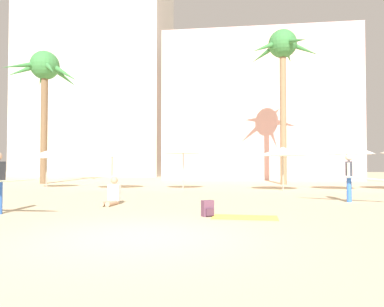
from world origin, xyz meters
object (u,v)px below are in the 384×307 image
Objects in this scene: cafe_umbrella_2 at (112,152)px; person_mid_center at (350,176)px; palm_tree_left at (283,56)px; palm_tree_far_left at (44,75)px; cafe_umbrella_0 at (283,151)px; backpack at (208,209)px; cafe_umbrella_1 at (183,149)px; cafe_umbrella_4 at (349,149)px; cafe_umbrella_3 at (47,154)px; beach_towel at (245,217)px; person_far_right at (112,195)px.

person_mid_center is at bearing -26.65° from cafe_umbrella_2.
palm_tree_left is 13.36m from cafe_umbrella_2.
cafe_umbrella_2 is at bearing -35.00° from palm_tree_far_left.
cafe_umbrella_0 is 10.28m from backpack.
cafe_umbrella_1 is 5.78× the size of backpack.
palm_tree_far_left reaches higher than person_mid_center.
cafe_umbrella_2 is (-3.93, -0.13, -0.16)m from cafe_umbrella_1.
person_mid_center is (1.04, -11.48, -7.82)m from palm_tree_left.
cafe_umbrella_4 is at bearing 2.87° from cafe_umbrella_1.
backpack is (10.23, -10.10, -1.72)m from cafe_umbrella_3.
cafe_umbrella_2 is (6.74, -4.72, -5.63)m from palm_tree_far_left.
cafe_umbrella_2 is 1.67× the size of beach_towel.
person_mid_center is (4.74, 4.21, 0.73)m from backpack.
beach_towel is at bearing -54.02° from cafe_umbrella_2.
palm_tree_left reaches higher than palm_tree_far_left.
palm_tree_left is 17.36m from person_far_right.
person_mid_center reaches higher than person_far_right.
cafe_umbrella_1 is 0.81× the size of person_mid_center.
beach_towel is at bearing -46.34° from palm_tree_far_left.
cafe_umbrella_2 is 6.58× the size of backpack.
backpack is 0.14× the size of person_mid_center.
palm_tree_left is at bearing 80.13° from beach_towel.
beach_towel is (13.84, -14.51, -7.64)m from palm_tree_far_left.
cafe_umbrella_4 is at bearing -63.66° from palm_tree_left.
palm_tree_far_left is at bearing 163.43° from cafe_umbrella_0.
cafe_umbrella_3 is 10.48m from person_far_right.
person_far_right is (2.72, -7.39, -1.69)m from cafe_umbrella_2.
cafe_umbrella_1 is 2.60× the size of person_far_right.
cafe_umbrella_2 is at bearing -178.14° from cafe_umbrella_1.
backpack is (12.89, -14.39, -7.45)m from palm_tree_far_left.
palm_tree_far_left is 0.89× the size of palm_tree_left.
cafe_umbrella_1 is 0.97× the size of cafe_umbrella_4.
person_far_right is at bearing -48.95° from cafe_umbrella_3.
cafe_umbrella_2 is 2.95× the size of person_far_right.
cafe_umbrella_4 is 1.51× the size of beach_towel.
person_far_right is at bearing 32.36° from person_mid_center.
person_mid_center is at bearing 97.66° from backpack.
person_far_right is (-6.43, -7.38, -1.69)m from cafe_umbrella_0.
palm_tree_far_left is at bearing 121.77° from cafe_umbrella_3.
cafe_umbrella_0 is 10.19m from beach_towel.
cafe_umbrella_0 is 1.07× the size of cafe_umbrella_4.
cafe_umbrella_1 is 10.25m from backpack.
cafe_umbrella_4 is (8.63, 0.43, -0.03)m from cafe_umbrella_1.
palm_tree_left is 3.95× the size of cafe_umbrella_0.
cafe_umbrella_1 is (-5.93, -5.88, -6.56)m from palm_tree_left.
palm_tree_left is at bearing 21.85° from cafe_umbrella_3.
cafe_umbrella_1 is (-5.22, 0.14, 0.17)m from cafe_umbrella_0.
cafe_umbrella_1 reaches higher than cafe_umbrella_3.
cafe_umbrella_4 is at bearing 114.04° from backpack.
cafe_umbrella_0 is at bearing -16.57° from palm_tree_far_left.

